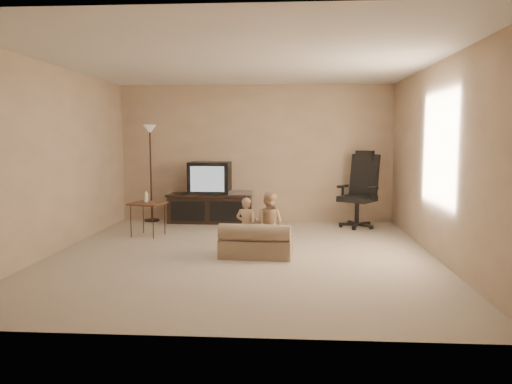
% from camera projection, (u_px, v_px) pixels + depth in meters
% --- Properties ---
extents(floor, '(5.50, 5.50, 0.00)m').
position_uv_depth(floor, '(242.00, 254.00, 6.59)').
color(floor, '#B3A98E').
rests_on(floor, ground).
extents(room_shell, '(5.50, 5.50, 5.50)m').
position_uv_depth(room_shell, '(242.00, 139.00, 6.43)').
color(room_shell, silver).
rests_on(room_shell, floor).
extents(tv_stand, '(1.55, 0.60, 1.10)m').
position_uv_depth(tv_stand, '(210.00, 197.00, 9.07)').
color(tv_stand, black).
rests_on(tv_stand, floor).
extents(office_chair, '(0.84, 0.85, 1.32)m').
position_uv_depth(office_chair, '(359.00, 200.00, 8.58)').
color(office_chair, black).
rests_on(office_chair, floor).
extents(side_table, '(0.57, 0.57, 0.72)m').
position_uv_depth(side_table, '(148.00, 204.00, 7.79)').
color(side_table, brown).
rests_on(side_table, floor).
extents(floor_lamp, '(0.28, 0.28, 1.77)m').
position_uv_depth(floor_lamp, '(150.00, 151.00, 9.11)').
color(floor_lamp, '#322016').
rests_on(floor_lamp, floor).
extents(child_sofa, '(0.96, 0.59, 0.45)m').
position_uv_depth(child_sofa, '(256.00, 243.00, 6.42)').
color(child_sofa, gray).
rests_on(child_sofa, floor).
extents(toddler_left, '(0.31, 0.25, 0.76)m').
position_uv_depth(toddler_left, '(246.00, 226.00, 6.57)').
color(toddler_left, '#DBB389').
rests_on(toddler_left, floor).
extents(toddler_right, '(0.46, 0.36, 0.84)m').
position_uv_depth(toddler_right, '(269.00, 224.00, 6.49)').
color(toddler_right, '#DBB389').
rests_on(toddler_right, floor).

